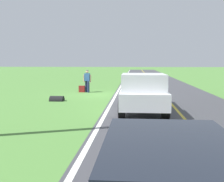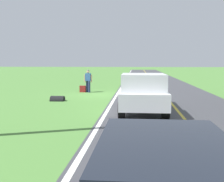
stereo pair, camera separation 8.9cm
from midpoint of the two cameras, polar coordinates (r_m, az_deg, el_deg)
name	(u,v)px [view 1 (the left image)]	position (r m, az deg, el deg)	size (l,w,h in m)	color
ground_plane	(99,95)	(19.32, -2.81, -0.81)	(200.00, 200.00, 0.00)	#4C7F38
road_surface	(164,95)	(19.26, 10.71, -0.93)	(7.08, 120.00, 0.00)	#3D3D42
lane_edge_line	(116,95)	(19.20, 0.68, -0.83)	(0.16, 117.60, 0.00)	silver
lane_centre_line	(164,95)	(19.26, 10.71, -0.92)	(0.14, 117.60, 0.00)	gold
hitchhiker_walking	(87,80)	(20.94, -5.30, 2.41)	(0.62, 0.53, 1.75)	navy
suitcase_carried	(82,89)	(21.03, -6.45, 0.43)	(0.20, 0.46, 0.51)	maroon
pickup_truck_passing	(143,91)	(12.72, 6.21, -0.09)	(2.13, 5.42, 1.82)	silver
drainage_culvert	(57,101)	(16.68, -11.59, -2.04)	(0.60, 0.60, 0.80)	black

